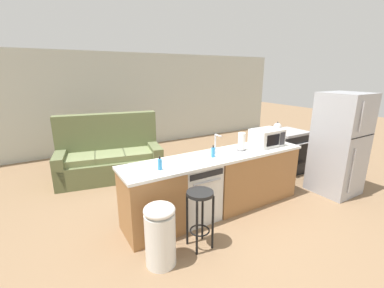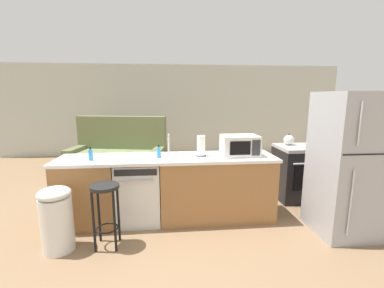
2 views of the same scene
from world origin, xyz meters
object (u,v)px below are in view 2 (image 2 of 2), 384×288
object	(u,v)px
paper_towel_roll	(201,146)
bar_stool	(106,202)
refrigerator	(348,165)
microwave	(240,145)
dishwasher	(139,191)
stove_range	(300,172)
soap_bottle	(159,152)
kettle	(289,140)
trash_bin	(57,218)
dish_soap_bottle	(91,155)
couch	(119,157)

from	to	relation	value
paper_towel_roll	bar_stool	xyz separation A→B (m)	(-1.16, -0.61, -0.50)
refrigerator	microwave	xyz separation A→B (m)	(-1.21, 0.55, 0.16)
dishwasher	stove_range	xyz separation A→B (m)	(2.60, 0.55, 0.03)
dishwasher	paper_towel_roll	distance (m)	1.05
dishwasher	soap_bottle	world-z (taller)	soap_bottle
refrigerator	kettle	world-z (taller)	refrigerator
kettle	trash_bin	bearing A→B (deg)	-158.24
dish_soap_bottle	kettle	bearing A→B (deg)	14.38
paper_towel_roll	kettle	distance (m)	1.72
soap_bottle	kettle	size ratio (longest dim) A/B	0.86
refrigerator	trash_bin	world-z (taller)	refrigerator
paper_towel_roll	bar_stool	size ratio (longest dim) A/B	0.38
refrigerator	kettle	bearing A→B (deg)	97.68
dishwasher	refrigerator	distance (m)	2.70
refrigerator	paper_towel_roll	xyz separation A→B (m)	(-1.75, 0.56, 0.16)
stove_range	bar_stool	xyz separation A→B (m)	(-2.91, -1.15, 0.08)
microwave	dish_soap_bottle	distance (m)	1.98
dish_soap_bottle	couch	xyz separation A→B (m)	(-0.08, 2.36, -0.58)
soap_bottle	bar_stool	size ratio (longest dim) A/B	0.24
stove_range	microwave	distance (m)	1.45
dishwasher	couch	bearing A→B (deg)	106.42
dish_soap_bottle	kettle	world-z (taller)	kettle
stove_range	dish_soap_bottle	size ratio (longest dim) A/B	5.11
dishwasher	kettle	xyz separation A→B (m)	(2.43, 0.68, 0.56)
stove_range	dish_soap_bottle	bearing A→B (deg)	-168.58
bar_stool	soap_bottle	bearing A→B (deg)	44.18
paper_towel_roll	dish_soap_bottle	world-z (taller)	paper_towel_roll
dishwasher	refrigerator	size ratio (longest dim) A/B	0.48
stove_range	trash_bin	world-z (taller)	stove_range
stove_range	soap_bottle	world-z (taller)	soap_bottle
bar_stool	kettle	bearing A→B (deg)	25.08
trash_bin	paper_towel_roll	bearing A→B (deg)	20.65
refrigerator	couch	world-z (taller)	refrigerator
paper_towel_roll	dish_soap_bottle	distance (m)	1.44
bar_stool	couch	xyz separation A→B (m)	(-0.36, 2.86, -0.14)
kettle	dish_soap_bottle	bearing A→B (deg)	-165.62
paper_towel_roll	soap_bottle	size ratio (longest dim) A/B	1.60
trash_bin	couch	distance (m)	2.89
paper_towel_roll	refrigerator	bearing A→B (deg)	-17.79
dishwasher	microwave	bearing A→B (deg)	-0.05
trash_bin	microwave	bearing A→B (deg)	15.68
dish_soap_bottle	couch	size ratio (longest dim) A/B	0.08
trash_bin	couch	bearing A→B (deg)	86.58
microwave	paper_towel_roll	distance (m)	0.54
dish_soap_bottle	soap_bottle	bearing A→B (deg)	4.15
dish_soap_bottle	trash_bin	world-z (taller)	dish_soap_bottle
microwave	dish_soap_bottle	xyz separation A→B (m)	(-1.97, -0.09, -0.07)
soap_bottle	dishwasher	bearing A→B (deg)	173.60
stove_range	bar_stool	world-z (taller)	stove_range
microwave	dish_soap_bottle	world-z (taller)	microwave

